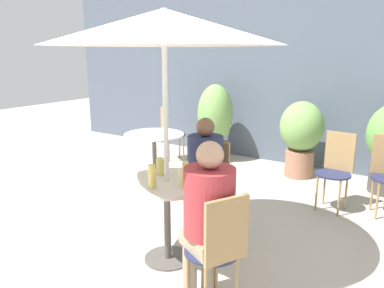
{
  "coord_description": "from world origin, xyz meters",
  "views": [
    {
      "loc": [
        1.71,
        -2.39,
        1.83
      ],
      "look_at": [
        -0.14,
        0.44,
        0.99
      ],
      "focal_mm": 35.0,
      "sensor_mm": 36.0,
      "label": 1
    }
  ],
  "objects_px": {
    "beer_glass_3": "(185,170)",
    "umbrella": "(164,28)",
    "cafe_table_far": "(154,146)",
    "beer_glass_1": "(152,176)",
    "seated_person_1": "(204,166)",
    "potted_plant_0": "(215,121)",
    "bistro_chair_2": "(337,164)",
    "beer_glass_2": "(182,178)",
    "cafe_table_near": "(167,200)",
    "seated_person_0": "(208,211)",
    "beer_glass_0": "(160,167)",
    "potted_plant_1": "(301,133)",
    "bistro_chair_5": "(169,129)",
    "bistro_chair_0": "(219,244)",
    "bistro_chair_1": "(211,176)"
  },
  "relations": [
    {
      "from": "potted_plant_1",
      "to": "cafe_table_far",
      "type": "bearing_deg",
      "value": -135.82
    },
    {
      "from": "bistro_chair_2",
      "to": "potted_plant_1",
      "type": "xyz_separation_m",
      "value": [
        -0.72,
        0.94,
        0.11
      ]
    },
    {
      "from": "seated_person_1",
      "to": "potted_plant_0",
      "type": "relative_size",
      "value": 0.92
    },
    {
      "from": "seated_person_1",
      "to": "bistro_chair_1",
      "type": "bearing_deg",
      "value": 90.0
    },
    {
      "from": "seated_person_1",
      "to": "potted_plant_1",
      "type": "height_order",
      "value": "seated_person_1"
    },
    {
      "from": "bistro_chair_2",
      "to": "beer_glass_2",
      "type": "xyz_separation_m",
      "value": [
        -0.79,
        -2.05,
        0.28
      ]
    },
    {
      "from": "cafe_table_near",
      "to": "seated_person_0",
      "type": "bearing_deg",
      "value": -27.41
    },
    {
      "from": "bistro_chair_1",
      "to": "bistro_chair_5",
      "type": "bearing_deg",
      "value": 134.1
    },
    {
      "from": "seated_person_1",
      "to": "umbrella",
      "type": "xyz_separation_m",
      "value": [
        0.03,
        -0.68,
        1.31
      ]
    },
    {
      "from": "cafe_table_near",
      "to": "seated_person_1",
      "type": "relative_size",
      "value": 0.66
    },
    {
      "from": "bistro_chair_5",
      "to": "seated_person_0",
      "type": "relative_size",
      "value": 0.73
    },
    {
      "from": "cafe_table_far",
      "to": "beer_glass_2",
      "type": "bearing_deg",
      "value": -44.91
    },
    {
      "from": "cafe_table_near",
      "to": "bistro_chair_5",
      "type": "bearing_deg",
      "value": 126.29
    },
    {
      "from": "bistro_chair_2",
      "to": "potted_plant_0",
      "type": "xyz_separation_m",
      "value": [
        -2.2,
        0.97,
        0.14
      ]
    },
    {
      "from": "cafe_table_far",
      "to": "potted_plant_0",
      "type": "distance_m",
      "value": 1.55
    },
    {
      "from": "beer_glass_2",
      "to": "beer_glass_3",
      "type": "height_order",
      "value": "beer_glass_2"
    },
    {
      "from": "seated_person_0",
      "to": "potted_plant_0",
      "type": "bearing_deg",
      "value": -123.64
    },
    {
      "from": "bistro_chair_2",
      "to": "seated_person_0",
      "type": "relative_size",
      "value": 0.73
    },
    {
      "from": "bistro_chair_1",
      "to": "umbrella",
      "type": "distance_m",
      "value": 1.68
    },
    {
      "from": "beer_glass_0",
      "to": "potted_plant_1",
      "type": "relative_size",
      "value": 0.14
    },
    {
      "from": "seated_person_0",
      "to": "potted_plant_0",
      "type": "xyz_separation_m",
      "value": [
        -1.83,
        3.3,
        -0.04
      ]
    },
    {
      "from": "cafe_table_far",
      "to": "beer_glass_1",
      "type": "distance_m",
      "value": 2.09
    },
    {
      "from": "potted_plant_1",
      "to": "bistro_chair_0",
      "type": "bearing_deg",
      "value": -81.85
    },
    {
      "from": "cafe_table_near",
      "to": "umbrella",
      "type": "height_order",
      "value": "umbrella"
    },
    {
      "from": "beer_glass_1",
      "to": "seated_person_0",
      "type": "bearing_deg",
      "value": -11.76
    },
    {
      "from": "cafe_table_far",
      "to": "umbrella",
      "type": "relative_size",
      "value": 0.38
    },
    {
      "from": "bistro_chair_1",
      "to": "seated_person_1",
      "type": "height_order",
      "value": "seated_person_1"
    },
    {
      "from": "beer_glass_3",
      "to": "umbrella",
      "type": "distance_m",
      "value": 1.21
    },
    {
      "from": "cafe_table_near",
      "to": "bistro_chair_0",
      "type": "distance_m",
      "value": 0.83
    },
    {
      "from": "bistro_chair_5",
      "to": "beer_glass_0",
      "type": "xyz_separation_m",
      "value": [
        1.74,
        -2.46,
        0.28
      ]
    },
    {
      "from": "umbrella",
      "to": "cafe_table_far",
      "type": "bearing_deg",
      "value": 131.98
    },
    {
      "from": "seated_person_0",
      "to": "beer_glass_3",
      "type": "xyz_separation_m",
      "value": [
        -0.52,
        0.48,
        0.09
      ]
    },
    {
      "from": "potted_plant_0",
      "to": "umbrella",
      "type": "height_order",
      "value": "umbrella"
    },
    {
      "from": "cafe_table_far",
      "to": "bistro_chair_0",
      "type": "height_order",
      "value": "bistro_chair_0"
    },
    {
      "from": "beer_glass_1",
      "to": "potted_plant_1",
      "type": "xyz_separation_m",
      "value": [
        0.26,
        3.14,
        -0.18
      ]
    },
    {
      "from": "bistro_chair_5",
      "to": "potted_plant_0",
      "type": "xyz_separation_m",
      "value": [
        0.66,
        0.42,
        0.14
      ]
    },
    {
      "from": "bistro_chair_1",
      "to": "seated_person_0",
      "type": "relative_size",
      "value": 0.73
    },
    {
      "from": "beer_glass_1",
      "to": "bistro_chair_5",
      "type": "bearing_deg",
      "value": 124.31
    },
    {
      "from": "bistro_chair_5",
      "to": "beer_glass_0",
      "type": "distance_m",
      "value": 3.03
    },
    {
      "from": "beer_glass_0",
      "to": "beer_glass_2",
      "type": "xyz_separation_m",
      "value": [
        0.33,
        -0.14,
        -0.0
      ]
    },
    {
      "from": "cafe_table_far",
      "to": "potted_plant_0",
      "type": "relative_size",
      "value": 0.62
    },
    {
      "from": "seated_person_1",
      "to": "cafe_table_far",
      "type": "bearing_deg",
      "value": 146.24
    },
    {
      "from": "potted_plant_1",
      "to": "potted_plant_0",
      "type": "bearing_deg",
      "value": 178.6
    },
    {
      "from": "cafe_table_near",
      "to": "cafe_table_far",
      "type": "xyz_separation_m",
      "value": [
        -1.3,
        1.44,
        0.01
      ]
    },
    {
      "from": "cafe_table_far",
      "to": "seated_person_1",
      "type": "height_order",
      "value": "seated_person_1"
    },
    {
      "from": "cafe_table_near",
      "to": "bistro_chair_2",
      "type": "xyz_separation_m",
      "value": [
        0.97,
        2.02,
        -0.02
      ]
    },
    {
      "from": "cafe_table_near",
      "to": "bistro_chair_5",
      "type": "relative_size",
      "value": 0.86
    },
    {
      "from": "bistro_chair_2",
      "to": "beer_glass_2",
      "type": "bearing_deg",
      "value": -105.93
    },
    {
      "from": "beer_glass_0",
      "to": "potted_plant_0",
      "type": "distance_m",
      "value": 3.08
    },
    {
      "from": "bistro_chair_5",
      "to": "beer_glass_3",
      "type": "relative_size",
      "value": 6.03
    }
  ]
}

